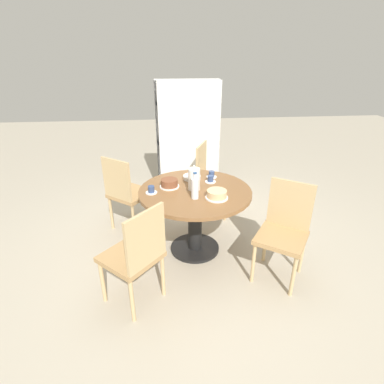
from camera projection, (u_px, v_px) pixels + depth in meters
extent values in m
plane|color=#B2A893|center=(195.00, 249.00, 3.30)|extent=(14.00, 14.00, 0.00)
cylinder|color=black|center=(195.00, 248.00, 3.29)|extent=(0.53, 0.53, 0.03)
cylinder|color=black|center=(195.00, 221.00, 3.15)|extent=(0.15, 0.15, 0.65)
cylinder|color=brown|center=(195.00, 191.00, 3.00)|extent=(1.13, 1.13, 0.04)
cylinder|color=tan|center=(154.00, 209.00, 3.70)|extent=(0.03, 0.03, 0.42)
cylinder|color=tan|center=(132.00, 202.00, 3.87)|extent=(0.03, 0.03, 0.42)
cylinder|color=tan|center=(134.00, 221.00, 3.42)|extent=(0.03, 0.03, 0.42)
cylinder|color=tan|center=(111.00, 213.00, 3.60)|extent=(0.03, 0.03, 0.42)
cube|color=tan|center=(131.00, 194.00, 3.55)|extent=(0.59, 0.59, 0.04)
cube|color=tan|center=(117.00, 179.00, 3.29)|extent=(0.33, 0.27, 0.46)
cylinder|color=tan|center=(134.00, 260.00, 2.79)|extent=(0.03, 0.03, 0.42)
cylinder|color=tan|center=(103.00, 282.00, 2.53)|extent=(0.03, 0.03, 0.42)
cylinder|color=tan|center=(163.00, 276.00, 2.59)|extent=(0.03, 0.03, 0.42)
cylinder|color=tan|center=(132.00, 301.00, 2.33)|extent=(0.03, 0.03, 0.42)
cube|color=tan|center=(131.00, 257.00, 2.46)|extent=(0.59, 0.59, 0.04)
cube|color=tan|center=(146.00, 239.00, 2.25)|extent=(0.29, 0.31, 0.46)
cylinder|color=tan|center=(253.00, 263.00, 2.75)|extent=(0.03, 0.03, 0.42)
cylinder|color=tan|center=(293.00, 276.00, 2.58)|extent=(0.03, 0.03, 0.42)
cylinder|color=tan|center=(265.00, 243.00, 3.03)|extent=(0.03, 0.03, 0.42)
cylinder|color=tan|center=(302.00, 254.00, 2.87)|extent=(0.03, 0.03, 0.42)
cube|color=tan|center=(281.00, 238.00, 2.71)|extent=(0.59, 0.59, 0.04)
cube|color=tan|center=(290.00, 204.00, 2.75)|extent=(0.34, 0.25, 0.46)
cylinder|color=tan|center=(225.00, 205.00, 3.78)|extent=(0.03, 0.03, 0.42)
cylinder|color=tan|center=(231.00, 194.00, 4.09)|extent=(0.03, 0.03, 0.42)
cylinder|color=tan|center=(198.00, 201.00, 3.88)|extent=(0.03, 0.03, 0.42)
cylinder|color=tan|center=(206.00, 190.00, 4.19)|extent=(0.03, 0.03, 0.42)
cube|color=tan|center=(216.00, 181.00, 3.88)|extent=(0.55, 0.55, 0.04)
cube|color=tan|center=(201.00, 161.00, 3.83)|extent=(0.18, 0.38, 0.46)
cube|color=silver|center=(217.00, 137.00, 4.46)|extent=(0.04, 0.28, 1.63)
cube|color=silver|center=(158.00, 139.00, 4.38)|extent=(0.04, 0.28, 1.63)
cube|color=silver|center=(188.00, 140.00, 4.30)|extent=(0.91, 0.02, 1.63)
cube|color=silver|center=(188.00, 187.00, 4.76)|extent=(0.84, 0.27, 0.04)
cube|color=silver|center=(188.00, 164.00, 4.59)|extent=(0.84, 0.27, 0.04)
cube|color=silver|center=(188.00, 138.00, 4.42)|extent=(0.84, 0.27, 0.04)
cube|color=silver|center=(188.00, 110.00, 4.25)|extent=(0.84, 0.27, 0.04)
cube|color=silver|center=(187.00, 81.00, 4.08)|extent=(0.84, 0.27, 0.04)
cube|color=#234793|center=(203.00, 177.00, 4.70)|extent=(0.36, 0.21, 0.30)
cube|color=#234793|center=(173.00, 177.00, 4.64)|extent=(0.36, 0.21, 0.34)
cube|color=#234793|center=(206.00, 153.00, 4.53)|extent=(0.30, 0.21, 0.32)
cube|color=gold|center=(170.00, 156.00, 4.50)|extent=(0.30, 0.21, 0.25)
cube|color=black|center=(205.00, 126.00, 4.36)|extent=(0.33, 0.21, 0.31)
cube|color=orange|center=(170.00, 127.00, 4.31)|extent=(0.33, 0.21, 0.32)
cube|color=#703384|center=(205.00, 99.00, 4.19)|extent=(0.35, 0.21, 0.26)
cube|color=black|center=(170.00, 98.00, 4.14)|extent=(0.35, 0.21, 0.29)
cylinder|color=white|center=(194.00, 179.00, 2.96)|extent=(0.12, 0.12, 0.22)
cone|color=white|center=(194.00, 168.00, 2.90)|extent=(0.11, 0.11, 0.02)
sphere|color=white|center=(194.00, 166.00, 2.90)|extent=(0.02, 0.02, 0.02)
cylinder|color=silver|center=(195.00, 189.00, 2.79)|extent=(0.07, 0.07, 0.19)
cylinder|color=silver|center=(195.00, 176.00, 2.73)|extent=(0.03, 0.03, 0.05)
cylinder|color=#2D5184|center=(195.00, 173.00, 2.72)|extent=(0.04, 0.04, 0.01)
cylinder|color=white|center=(217.00, 198.00, 2.82)|extent=(0.22, 0.22, 0.01)
cylinder|color=#DBB784|center=(217.00, 194.00, 2.81)|extent=(0.19, 0.19, 0.07)
cylinder|color=white|center=(169.00, 186.00, 3.06)|extent=(0.20, 0.20, 0.01)
cylinder|color=brown|center=(169.00, 183.00, 3.04)|extent=(0.17, 0.17, 0.07)
cylinder|color=white|center=(151.00, 193.00, 2.93)|extent=(0.11, 0.11, 0.01)
cylinder|color=#334775|center=(151.00, 189.00, 2.91)|extent=(0.06, 0.06, 0.06)
cylinder|color=white|center=(210.00, 182.00, 3.17)|extent=(0.11, 0.11, 0.01)
cylinder|color=#334775|center=(210.00, 179.00, 3.16)|extent=(0.06, 0.06, 0.06)
cylinder|color=white|center=(211.00, 177.00, 3.29)|extent=(0.11, 0.11, 0.01)
cylinder|color=#334775|center=(212.00, 174.00, 3.28)|extent=(0.06, 0.06, 0.06)
cylinder|color=white|center=(192.00, 179.00, 3.25)|extent=(0.19, 0.19, 0.01)
cylinder|color=white|center=(192.00, 178.00, 3.24)|extent=(0.19, 0.19, 0.01)
cylinder|color=white|center=(192.00, 177.00, 3.24)|extent=(0.19, 0.19, 0.01)
cylinder|color=white|center=(192.00, 176.00, 3.24)|extent=(0.19, 0.19, 0.01)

